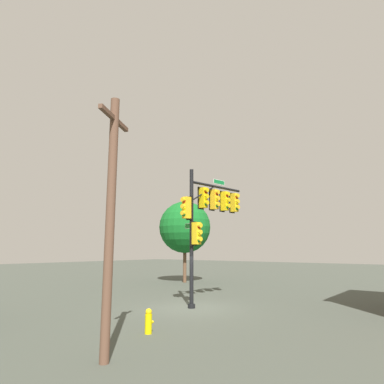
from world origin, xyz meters
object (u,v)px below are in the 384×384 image
Objects in this scene: signal_pole_assembly at (208,212)px; fire_hydrant at (149,321)px; utility_pole at (110,216)px; tree_mid at (185,227)px.

fire_hydrant is (-6.00, -1.71, -4.45)m from signal_pole_assembly.
fire_hydrant is (2.79, 1.27, -3.31)m from utility_pole.
signal_pole_assembly is 0.98× the size of tree_mid.
tree_mid reaches higher than fire_hydrant.
signal_pole_assembly is at bearing 15.94° from fire_hydrant.
tree_mid is at bearing 33.80° from utility_pole.
signal_pole_assembly is 12.14m from tree_mid.
utility_pole is 4.51m from fire_hydrant.
tree_mid is at bearing 45.26° from signal_pole_assembly.
signal_pole_assembly is 8.43× the size of fire_hydrant.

